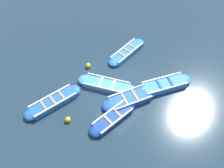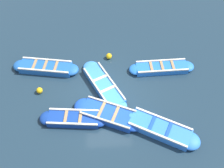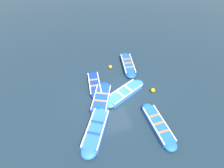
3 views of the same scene
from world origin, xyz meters
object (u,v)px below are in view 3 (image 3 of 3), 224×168
Objects in this scene: boat_drifting at (158,125)px; buoy_yellow_far at (110,67)px; boat_tucked at (128,65)px; boat_centre at (101,99)px; buoy_orange_near at (153,90)px; boat_broadside at (124,93)px; boat_near_quay at (96,129)px; boat_bow_out at (94,84)px.

buoy_yellow_far is at bearing -170.01° from boat_drifting.
boat_centre reaches higher than boat_tucked.
buoy_orange_near reaches higher than buoy_yellow_far.
boat_broadside is at bearing -24.59° from boat_tucked.
boat_tucked is 3.51m from buoy_orange_near.
boat_bow_out is (-3.90, 0.77, -0.02)m from boat_near_quay.
boat_tucked is 1.04× the size of boat_drifting.
boat_near_quay is 3.76m from boat_drifting.
boat_centre reaches higher than buoy_yellow_far.
boat_near_quay reaches higher than boat_broadside.
boat_broadside is at bearing 132.18° from boat_near_quay.
boat_broadside is at bearing -100.21° from buoy_orange_near.
buoy_orange_near is at bearing 79.79° from boat_broadside.
boat_centre is at bearing 158.25° from boat_near_quay.
buoy_orange_near is at bearing 159.25° from boat_drifting.
boat_centre is 3.76m from buoy_yellow_far.
boat_broadside is (-0.14, 1.75, -0.04)m from boat_centre.
boat_centre is (-2.28, 0.91, -0.00)m from boat_near_quay.
boat_drifting reaches higher than buoy_orange_near.
buoy_orange_near is at bearing 64.78° from boat_bow_out.
boat_broadside is 3.25m from buoy_yellow_far.
buoy_yellow_far is at bearing -148.88° from buoy_orange_near.
boat_bow_out is 0.85× the size of boat_broadside.
boat_centre is 10.85× the size of buoy_orange_near.
boat_tucked is at bearing 155.41° from boat_broadside.
boat_bow_out is 1.63m from boat_centre.
boat_drifting is (0.76, 3.68, -0.03)m from boat_near_quay.
boat_tucked reaches higher than boat_drifting.
boat_bow_out reaches higher than boat_drifting.
buoy_yellow_far is (-3.39, 1.64, -0.03)m from boat_centre.
boat_near_quay is 11.70× the size of buoy_yellow_far.
boat_tucked is 0.98× the size of boat_broadside.
boat_broadside is (-3.17, -1.02, -0.01)m from boat_drifting.
buoy_orange_near is at bearing 31.12° from buoy_yellow_far.
boat_bow_out is at bearing 168.79° from boat_near_quay.
boat_near_quay is at bearing -21.75° from boat_centre.
boat_near_quay is 1.14× the size of boat_bow_out.
boat_near_quay is 1.03× the size of boat_centre.
boat_drifting is 0.94× the size of boat_broadside.
boat_centre is at bearing -93.56° from buoy_orange_near.
boat_drifting is 11.39× the size of buoy_yellow_far.
boat_centre is at bearing -44.55° from boat_tucked.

